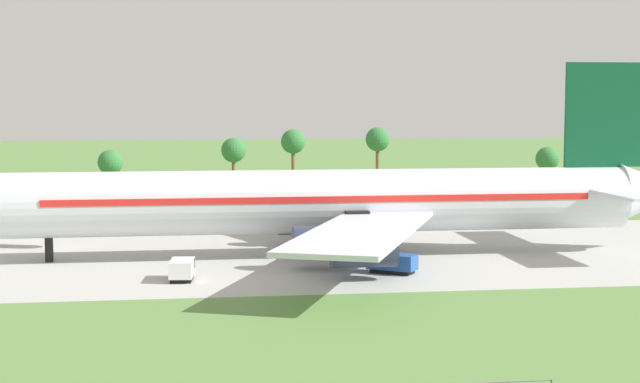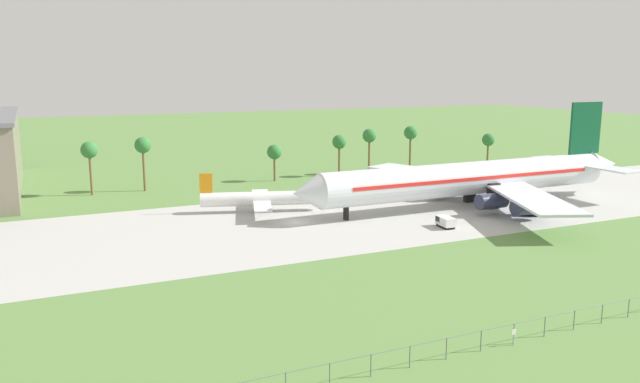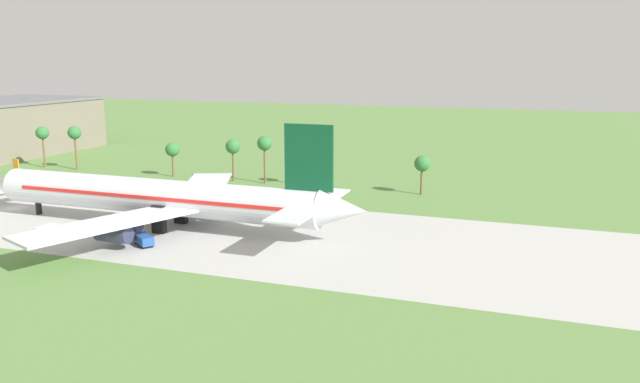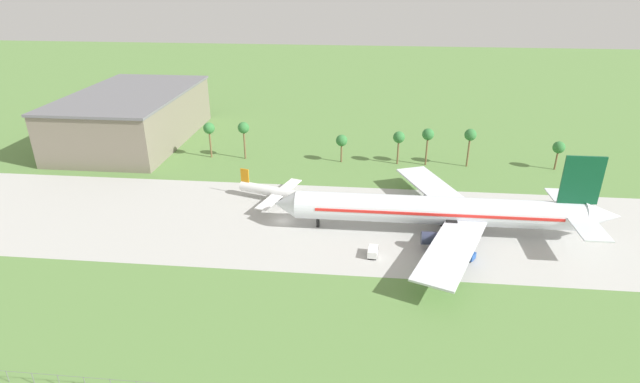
# 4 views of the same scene
# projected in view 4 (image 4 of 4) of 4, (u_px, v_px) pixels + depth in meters

# --- Properties ---
(ground_plane) EXTENTS (600.00, 600.00, 0.00)m
(ground_plane) POSITION_uv_depth(u_px,v_px,m) (283.00, 221.00, 121.17)
(ground_plane) COLOR #5B8442
(taxiway_strip) EXTENTS (320.00, 44.00, 0.02)m
(taxiway_strip) POSITION_uv_depth(u_px,v_px,m) (283.00, 221.00, 121.16)
(taxiway_strip) COLOR #B2B2AD
(taxiway_strip) RESTS_ON ground_plane
(jet_airliner) EXTENTS (77.65, 60.47, 19.91)m
(jet_airliner) POSITION_uv_depth(u_px,v_px,m) (443.00, 211.00, 113.61)
(jet_airliner) COLOR silver
(jet_airliner) RESTS_ON ground_plane
(regional_aircraft) EXTENTS (22.61, 20.59, 7.59)m
(regional_aircraft) POSITION_uv_depth(u_px,v_px,m) (279.00, 193.00, 130.30)
(regional_aircraft) COLOR white
(regional_aircraft) RESTS_ON ground_plane
(baggage_tug) EXTENTS (4.79, 4.15, 1.81)m
(baggage_tug) POSITION_uv_depth(u_px,v_px,m) (463.00, 254.00, 105.34)
(baggage_tug) COLOR black
(baggage_tug) RESTS_ON ground_plane
(fuel_truck) EXTENTS (2.37, 4.02, 1.85)m
(fuel_truck) POSITION_uv_depth(u_px,v_px,m) (373.00, 251.00, 106.22)
(fuel_truck) COLOR black
(fuel_truck) RESTS_ON ground_plane
(terminal_building) EXTENTS (36.72, 61.20, 17.18)m
(terminal_building) POSITION_uv_depth(u_px,v_px,m) (133.00, 117.00, 174.24)
(terminal_building) COLOR slate
(terminal_building) RESTS_ON ground_plane
(palm_tree_row) EXTENTS (110.89, 3.60, 12.09)m
(palm_tree_row) POSITION_uv_depth(u_px,v_px,m) (376.00, 136.00, 153.40)
(palm_tree_row) COLOR brown
(palm_tree_row) RESTS_ON ground_plane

